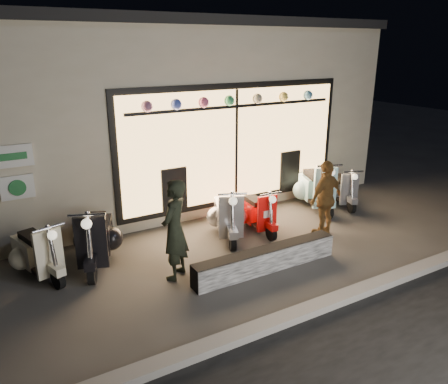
{
  "coord_description": "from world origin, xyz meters",
  "views": [
    {
      "loc": [
        -4.08,
        -6.01,
        3.63
      ],
      "look_at": [
        -0.27,
        0.6,
        1.05
      ],
      "focal_mm": 35.0,
      "sensor_mm": 36.0,
      "label": 1
    }
  ],
  "objects_px": {
    "graffiti_barrier": "(266,259)",
    "scooter_red": "(255,212)",
    "woman": "(326,198)",
    "scooter_silver": "(227,214)",
    "man": "(175,230)"
  },
  "relations": [
    {
      "from": "scooter_silver",
      "to": "scooter_red",
      "type": "relative_size",
      "value": 1.13
    },
    {
      "from": "scooter_red",
      "to": "woman",
      "type": "height_order",
      "value": "woman"
    },
    {
      "from": "scooter_silver",
      "to": "graffiti_barrier",
      "type": "bearing_deg",
      "value": -74.2
    },
    {
      "from": "scooter_silver",
      "to": "woman",
      "type": "bearing_deg",
      "value": -7.26
    },
    {
      "from": "man",
      "to": "scooter_red",
      "type": "bearing_deg",
      "value": 162.57
    },
    {
      "from": "scooter_silver",
      "to": "scooter_red",
      "type": "bearing_deg",
      "value": 19.03
    },
    {
      "from": "man",
      "to": "woman",
      "type": "bearing_deg",
      "value": 139.59
    },
    {
      "from": "man",
      "to": "woman",
      "type": "relative_size",
      "value": 1.09
    },
    {
      "from": "graffiti_barrier",
      "to": "woman",
      "type": "relative_size",
      "value": 1.77
    },
    {
      "from": "man",
      "to": "woman",
      "type": "height_order",
      "value": "man"
    },
    {
      "from": "woman",
      "to": "graffiti_barrier",
      "type": "bearing_deg",
      "value": 8.21
    },
    {
      "from": "scooter_silver",
      "to": "man",
      "type": "bearing_deg",
      "value": -123.29
    },
    {
      "from": "graffiti_barrier",
      "to": "scooter_red",
      "type": "bearing_deg",
      "value": 61.95
    },
    {
      "from": "graffiti_barrier",
      "to": "scooter_silver",
      "type": "xyz_separation_m",
      "value": [
        0.21,
        1.63,
        0.22
      ]
    },
    {
      "from": "scooter_red",
      "to": "woman",
      "type": "xyz_separation_m",
      "value": [
        1.03,
        -0.93,
        0.39
      ]
    }
  ]
}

